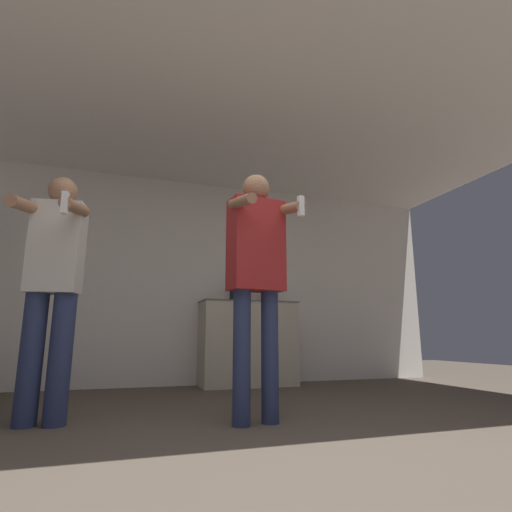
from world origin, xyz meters
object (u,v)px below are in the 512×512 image
Objects in this scene: bottle_brown_liquor at (233,292)px; bottle_amber_bourbon at (263,293)px; person_man_side at (53,283)px; bottle_dark_rum at (247,294)px; person_woman_foreground at (256,268)px; bottle_red_label at (275,295)px.

bottle_brown_liquor is 1.04× the size of bottle_amber_bourbon.
bottle_amber_bourbon is 0.18× the size of person_man_side.
bottle_dark_rum is 2.21m from person_woman_foreground.
bottle_dark_rum is 2.61m from person_man_side.
person_woman_foreground reaches higher than bottle_red_label.
bottle_red_label is 0.16× the size of person_man_side.
bottle_red_label is at bearing 0.00° from bottle_dark_rum.
bottle_red_label is at bearing -0.00° from bottle_brown_liquor.
bottle_amber_bourbon is at bearing 0.00° from bottle_dark_rum.
bottle_red_label is at bearing 65.98° from person_woman_foreground.
bottle_brown_liquor reaches higher than bottle_red_label.
bottle_amber_bourbon is (0.40, -0.00, 0.00)m from bottle_brown_liquor.
person_man_side is (-1.92, -1.76, -0.17)m from bottle_dark_rum.
bottle_red_label is 2.33m from person_woman_foreground.
person_man_side is at bearing -140.55° from bottle_amber_bourbon.
bottle_dark_rum is (0.18, -0.00, -0.02)m from bottle_brown_liquor.
person_woman_foreground is at bearing -100.57° from bottle_brown_liquor.
bottle_dark_rum is at bearing 180.00° from bottle_amber_bourbon.
bottle_red_label is (0.55, -0.00, -0.02)m from bottle_brown_liquor.
person_man_side is (-1.34, 0.37, -0.11)m from person_woman_foreground.
bottle_brown_liquor reaches higher than bottle_amber_bourbon.
person_man_side reaches higher than bottle_red_label.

